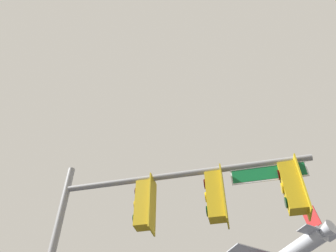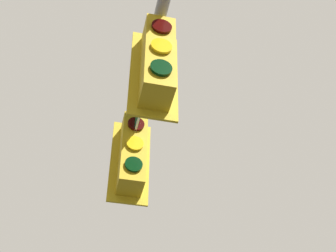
{
  "view_description": "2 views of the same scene",
  "coord_description": "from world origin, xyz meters",
  "views": [
    {
      "loc": [
        -2.0,
        -12.51,
        1.64
      ],
      "look_at": [
        -3.38,
        -7.89,
        6.01
      ],
      "focal_mm": 35.0,
      "sensor_mm": 36.0,
      "label": 1
    },
    {
      "loc": [
        -5.97,
        -5.85,
        1.48
      ],
      "look_at": [
        -1.49,
        -6.59,
        5.52
      ],
      "focal_mm": 50.0,
      "sensor_mm": 36.0,
      "label": 2
    }
  ],
  "objects": [
    {
      "name": "signal_pole_near",
      "position": [
        -3.7,
        -6.32,
        4.88
      ],
      "size": [
        5.86,
        0.71,
        6.5
      ],
      "color": "gray",
      "rests_on": "ground_plane"
    }
  ]
}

